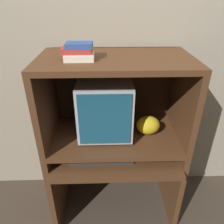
% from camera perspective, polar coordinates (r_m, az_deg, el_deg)
% --- Properties ---
extents(wall_back, '(6.00, 0.06, 2.60)m').
position_cam_1_polar(wall_back, '(1.77, 0.40, 14.56)').
color(wall_back, gray).
rests_on(wall_back, ground_plane).
extents(desk_base, '(1.00, 0.62, 0.66)m').
position_cam_1_polar(desk_base, '(1.87, 0.74, -15.43)').
color(desk_base, '#4C2D19').
rests_on(desk_base, ground_plane).
extents(desk_monitor_shelf, '(1.00, 0.56, 0.13)m').
position_cam_1_polar(desk_monitor_shelf, '(1.69, 0.75, -6.49)').
color(desk_monitor_shelf, '#4C2D19').
rests_on(desk_monitor_shelf, desk_base).
extents(hutch_upper, '(1.00, 0.56, 0.59)m').
position_cam_1_polar(hutch_upper, '(1.52, 0.80, 7.38)').
color(hutch_upper, '#4C2D19').
rests_on(hutch_upper, desk_monitor_shelf).
extents(crt_monitor, '(0.38, 0.41, 0.43)m').
position_cam_1_polar(crt_monitor, '(1.59, -1.89, 1.47)').
color(crt_monitor, '#B2B2B7').
rests_on(crt_monitor, desk_monitor_shelf).
extents(keyboard, '(0.46, 0.17, 0.03)m').
position_cam_1_polar(keyboard, '(1.65, -2.78, -11.45)').
color(keyboard, '#2D2D30').
rests_on(keyboard, desk_base).
extents(mouse, '(0.07, 0.05, 0.03)m').
position_cam_1_polar(mouse, '(1.66, 8.01, -11.43)').
color(mouse, black).
rests_on(mouse, desk_base).
extents(snack_bag, '(0.18, 0.13, 0.14)m').
position_cam_1_polar(snack_bag, '(1.67, 9.40, -3.40)').
color(snack_bag, gold).
rests_on(snack_bag, desk_monitor_shelf).
extents(book_stack, '(0.19, 0.15, 0.10)m').
position_cam_1_polar(book_stack, '(1.37, -8.74, 15.30)').
color(book_stack, beige).
rests_on(book_stack, hutch_upper).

